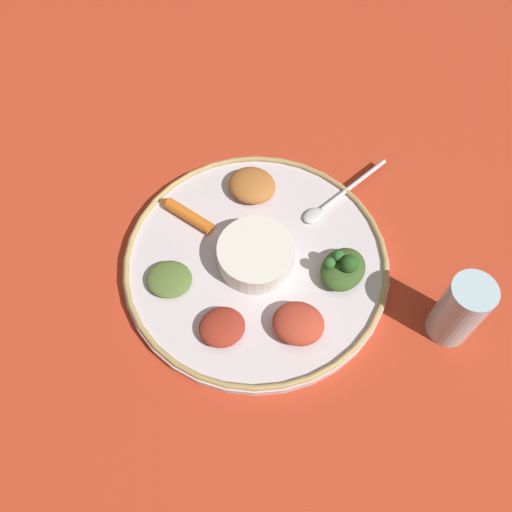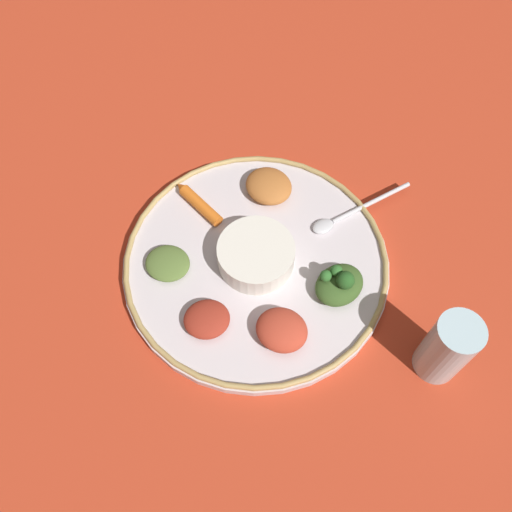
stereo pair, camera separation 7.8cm
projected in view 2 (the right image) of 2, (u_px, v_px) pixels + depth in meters
ground_plane at (256, 266)px, 0.81m from camera, size 2.40×2.40×0.00m
platter at (256, 263)px, 0.80m from camera, size 0.38×0.38×0.01m
platter_rim at (256, 260)px, 0.79m from camera, size 0.38×0.38×0.01m
center_bowl at (256, 254)px, 0.78m from camera, size 0.11×0.11×0.04m
spoon at (347, 215)px, 0.83m from camera, size 0.18×0.03×0.01m
greens_pile at (339, 284)px, 0.76m from camera, size 0.08×0.07×0.05m
carrot_near_spoon at (198, 203)px, 0.83m from camera, size 0.03×0.10×0.02m
mound_berbere_red at (282, 330)px, 0.73m from camera, size 0.09×0.09×0.03m
mound_chickpea at (269, 186)px, 0.84m from camera, size 0.08×0.09×0.03m
mound_beet at (207, 319)px, 0.74m from camera, size 0.08×0.08×0.02m
mound_collards at (168, 263)px, 0.78m from camera, size 0.08×0.09×0.02m
drinking_glass at (445, 350)px, 0.69m from camera, size 0.06×0.06×0.12m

